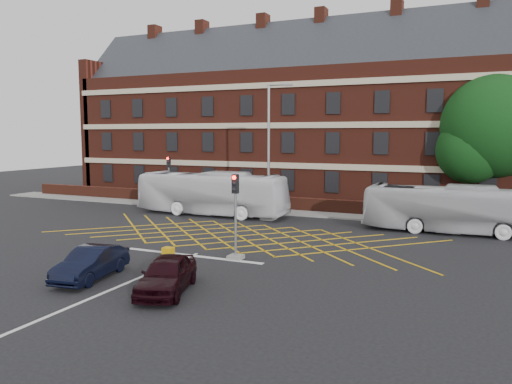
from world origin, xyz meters
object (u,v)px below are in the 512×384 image
at_px(car_navy, 91,263).
at_px(utility_cabinet, 168,257).
at_px(deciduous_tree, 493,134).
at_px(direction_signs, 162,189).
at_px(street_lamp, 269,173).
at_px(bus_right, 452,209).
at_px(traffic_light_far, 169,185).
at_px(car_maroon, 167,274).
at_px(bus_left, 212,193).
at_px(traffic_light_near, 236,224).

relative_size(car_navy, utility_cabinet, 4.47).
distance_m(deciduous_tree, utility_cabinet, 27.06).
bearing_deg(direction_signs, street_lamp, -16.85).
xyz_separation_m(bus_right, street_lamp, (-12.47, -0.12, 1.90)).
bearing_deg(traffic_light_far, car_maroon, -56.33).
distance_m(bus_left, traffic_light_far, 6.90).
height_order(car_navy, deciduous_tree, deciduous_tree).
height_order(bus_left, traffic_light_far, traffic_light_far).
relative_size(deciduous_tree, street_lamp, 1.10).
relative_size(traffic_light_far, utility_cabinet, 4.58).
height_order(bus_right, traffic_light_far, traffic_light_far).
distance_m(car_navy, traffic_light_far, 22.68).
bearing_deg(traffic_light_near, bus_right, 50.57).
bearing_deg(utility_cabinet, deciduous_tree, 57.95).
bearing_deg(deciduous_tree, direction_signs, -169.95).
xyz_separation_m(traffic_light_near, direction_signs, (-14.86, 15.08, -0.39)).
bearing_deg(street_lamp, direction_signs, 163.15).
distance_m(traffic_light_far, direction_signs, 1.03).
bearing_deg(traffic_light_far, street_lamp, -17.19).
height_order(bus_right, car_maroon, bus_right).
xyz_separation_m(bus_left, street_lamp, (4.90, -0.15, 1.75)).
xyz_separation_m(bus_left, car_maroon, (7.70, -17.45, -0.95)).
bearing_deg(direction_signs, bus_left, -26.27).
bearing_deg(deciduous_tree, bus_left, -157.37).
relative_size(deciduous_tree, traffic_light_far, 2.50).
xyz_separation_m(traffic_light_near, street_lamp, (-2.94, 11.47, 1.67)).
bearing_deg(traffic_light_near, car_navy, -126.99).
height_order(deciduous_tree, street_lamp, deciduous_tree).
distance_m(bus_left, bus_right, 17.37).
xyz_separation_m(traffic_light_far, street_lamp, (10.99, -3.40, 1.67)).
distance_m(car_maroon, traffic_light_far, 24.89).
relative_size(traffic_light_near, traffic_light_far, 1.00).
xyz_separation_m(bus_left, car_navy, (3.63, -17.21, -0.99)).
distance_m(bus_right, utility_cabinet, 18.48).
height_order(bus_left, street_lamp, street_lamp).
xyz_separation_m(street_lamp, direction_signs, (-11.92, 3.61, -2.05)).
bearing_deg(car_maroon, traffic_light_near, 70.91).
xyz_separation_m(car_maroon, traffic_light_far, (-13.79, 20.70, 1.04)).
relative_size(traffic_light_far, direction_signs, 1.94).
distance_m(car_navy, deciduous_tree, 30.51).
relative_size(bus_right, traffic_light_far, 2.56).
height_order(deciduous_tree, traffic_light_far, deciduous_tree).
bearing_deg(car_navy, deciduous_tree, 48.37).
distance_m(bus_right, car_navy, 22.02).
height_order(traffic_light_far, street_lamp, street_lamp).
height_order(car_navy, traffic_light_far, traffic_light_far).
relative_size(deciduous_tree, traffic_light_near, 2.50).
distance_m(bus_left, street_lamp, 5.21).
distance_m(car_maroon, street_lamp, 17.73).
relative_size(traffic_light_far, street_lamp, 0.44).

